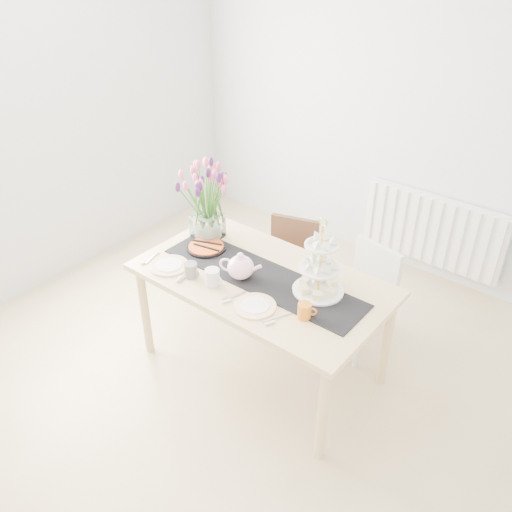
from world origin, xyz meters
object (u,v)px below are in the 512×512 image
Objects in this scene: cream_jug at (319,272)px; plate_left at (169,266)px; dining_table at (262,287)px; chair_white at (365,290)px; radiator at (433,230)px; plate_right at (255,306)px; teapot at (241,267)px; chair_brown at (290,260)px; tart_tin at (206,248)px; mug_white at (212,277)px; mug_grey at (191,270)px; tulip_vase at (206,190)px; mug_orange at (304,311)px; cake_stand at (319,274)px.

cream_jug reaches higher than plate_left.
dining_table is 0.82m from chair_white.
plate_right is (-0.26, -2.04, 0.31)m from radiator.
teapot is at bearing 145.60° from plate_right.
teapot is at bearing -105.34° from radiator.
plate_right is (0.41, -0.94, 0.32)m from chair_brown.
teapot reaches higher than chair_brown.
teapot is (-0.51, -1.87, 0.38)m from radiator.
radiator is 4.49× the size of tart_tin.
radiator is at bearing 41.39° from chair_brown.
cream_jug is at bearing 45.51° from mug_white.
plate_left is 1.01× the size of plate_right.
cream_jug is (0.38, 0.31, -0.04)m from teapot.
mug_grey is (-0.64, -0.49, 0.00)m from cream_jug.
chair_white is at bearing 27.62° from tulip_vase.
teapot reaches higher than radiator.
teapot reaches higher than mug_grey.
chair_brown is 0.98× the size of chair_white.
mug_grey reaches higher than mug_orange.
dining_table is 0.51m from tart_tin.
tulip_vase is 7.47× the size of cream_jug.
tulip_vase is 2.48× the size of tart_tin.
tulip_vase is at bearing 134.09° from mug_orange.
mug_white is at bearing 159.17° from mug_orange.
cream_jug reaches higher than tart_tin.
cake_stand is 4.83× the size of mug_orange.
cake_stand is at bearing 1.09° from teapot.
mug_white is at bearing -110.64° from cream_jug.
tart_tin is 0.72m from plate_right.
cake_stand is at bearing 13.67° from dining_table.
tulip_vase is (-1.00, -0.52, 0.67)m from chair_white.
chair_brown is 1.65× the size of cake_stand.
mug_white reaches higher than radiator.
chair_brown is (-0.25, 0.67, -0.24)m from dining_table.
cream_jug is at bearing 82.62° from mug_orange.
chair_brown is 1.05m from plate_left.
chair_white is 1.15m from tart_tin.
dining_table is at bearing 130.53° from mug_orange.
chair_brown is at bearing 69.16° from tart_tin.
cream_jug is 0.41m from mug_orange.
chair_brown is (-0.67, -1.11, -0.02)m from radiator.
tulip_vase is 2.64× the size of plate_right.
plate_left is at bearing -115.09° from radiator.
cake_stand is at bearing -81.74° from chair_white.
mug_white is (0.07, -0.92, 0.37)m from chair_brown.
tulip_vase is 2.61× the size of plate_left.
tulip_vase is at bearing 151.15° from plate_right.
teapot is 0.43m from tart_tin.
mug_orange is at bearing -17.05° from tulip_vase.
chair_brown is 7.70× the size of mug_grey.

